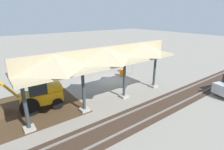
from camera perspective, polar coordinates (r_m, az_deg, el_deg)
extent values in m
plane|color=gray|center=(20.54, -0.29, -1.61)|extent=(120.00, 120.00, 0.00)
cube|color=#42301E|center=(15.91, -27.44, -10.32)|extent=(8.99, 7.00, 0.01)
cube|color=#9E998E|center=(19.07, 13.34, -3.49)|extent=(0.70, 0.70, 0.20)
cylinder|color=#2D383D|center=(18.50, 13.73, 1.39)|extent=(0.24, 0.24, 3.60)
cube|color=#9E998E|center=(16.35, 3.89, -6.87)|extent=(0.70, 0.70, 0.20)
cylinder|color=#2D383D|center=(15.69, 4.03, -1.28)|extent=(0.24, 0.24, 3.60)
cube|color=#9E998E|center=(14.32, -8.95, -11.09)|extent=(0.70, 0.70, 0.20)
cylinder|color=#2D383D|center=(13.55, -9.32, -4.85)|extent=(0.24, 0.24, 3.60)
cube|color=#9E998E|center=(13.27, -25.35, -15.52)|extent=(0.70, 0.70, 0.20)
cylinder|color=#2D383D|center=(12.44, -26.46, -8.98)|extent=(0.24, 0.24, 3.60)
cube|color=tan|center=(13.92, -2.24, 4.32)|extent=(13.51, 3.20, 0.20)
cube|color=tan|center=(13.77, -2.27, 6.94)|extent=(13.51, 0.20, 1.10)
pyramid|color=tan|center=(16.40, 9.76, 8.63)|extent=(3.69, 3.20, 1.10)
pyramid|color=tan|center=(13.77, -2.27, 6.94)|extent=(3.69, 3.20, 1.10)
pyramid|color=tan|center=(12.00, -18.67, 4.14)|extent=(3.69, 3.20, 1.10)
cube|color=slate|center=(16.00, 14.57, -8.21)|extent=(60.00, 0.08, 0.15)
cube|color=slate|center=(15.27, 18.78, -10.02)|extent=(60.00, 0.08, 0.15)
cube|color=#38281E|center=(15.65, 16.60, -9.30)|extent=(60.00, 2.58, 0.03)
cylinder|color=gray|center=(22.24, 6.77, 3.12)|extent=(0.06, 0.06, 2.39)
cylinder|color=red|center=(21.99, 6.87, 5.65)|extent=(0.76, 0.11, 0.76)
cube|color=orange|center=(15.18, -22.05, -6.82)|extent=(3.34, 1.70, 0.90)
cube|color=#1E262D|center=(14.73, -23.36, -2.91)|extent=(1.44, 1.33, 1.40)
cube|color=orange|center=(15.02, -18.53, -3.73)|extent=(1.28, 1.23, 0.50)
cylinder|color=black|center=(15.89, -25.73, -7.26)|extent=(1.43, 0.48, 1.40)
cylinder|color=black|center=(14.60, -25.26, -9.51)|extent=(1.43, 0.48, 1.40)
cylinder|color=black|center=(16.11, -18.33, -6.91)|extent=(0.93, 0.41, 0.90)
cylinder|color=black|center=(14.95, -17.29, -8.87)|extent=(0.93, 0.41, 0.90)
cylinder|color=orange|center=(14.73, -30.49, -4.22)|extent=(1.08, 0.32, 1.41)
cylinder|color=black|center=(19.63, 31.08, -4.53)|extent=(0.63, 0.33, 0.60)
cylinder|color=orange|center=(21.73, 3.19, 0.79)|extent=(0.56, 0.56, 0.90)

